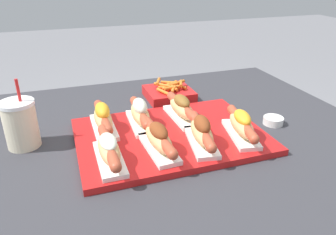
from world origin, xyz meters
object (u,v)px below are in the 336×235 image
object	(u,v)px
hot_dog_2	(202,132)
fries_basket	(169,93)
hot_dog_0	(109,149)
hot_dog_4	(103,118)
drink_cup	(21,124)
sauce_bowl	(273,120)
hot_dog_5	(140,114)
hot_dog_6	(182,108)
hot_dog_3	(242,125)
serving_tray	(170,136)
hot_dog_1	(159,139)

from	to	relation	value
hot_dog_2	fries_basket	xyz separation A→B (m)	(0.04, 0.38, -0.03)
hot_dog_0	hot_dog_4	bearing A→B (deg)	85.88
drink_cup	fries_basket	xyz separation A→B (m)	(0.49, 0.20, -0.05)
hot_dog_0	sauce_bowl	xyz separation A→B (m)	(0.52, 0.08, -0.04)
hot_dog_2	hot_dog_5	world-z (taller)	hot_dog_5
hot_dog_0	hot_dog_6	distance (m)	0.31
hot_dog_5	hot_dog_2	bearing A→B (deg)	-53.04
hot_dog_6	sauce_bowl	size ratio (longest dim) A/B	3.47
hot_dog_5	drink_cup	xyz separation A→B (m)	(-0.33, 0.01, 0.01)
fries_basket	hot_dog_2	bearing A→B (deg)	-96.00
hot_dog_2	sauce_bowl	size ratio (longest dim) A/B	3.43
hot_dog_2	hot_dog_3	xyz separation A→B (m)	(0.12, 0.00, -0.00)
hot_dog_3	sauce_bowl	bearing A→B (deg)	22.89
hot_dog_5	hot_dog_6	xyz separation A→B (m)	(0.13, 0.00, -0.00)
hot_dog_5	hot_dog_4	bearing A→B (deg)	177.11
hot_dog_4	fries_basket	bearing A→B (deg)	37.57
hot_dog_0	hot_dog_5	distance (m)	0.21
serving_tray	sauce_bowl	world-z (taller)	sauce_bowl
serving_tray	sauce_bowl	xyz separation A→B (m)	(0.34, -0.01, 0.00)
hot_dog_3	hot_dog_6	xyz separation A→B (m)	(-0.12, 0.16, 0.00)
hot_dog_0	hot_dog_5	xyz separation A→B (m)	(0.12, 0.17, 0.00)
hot_dog_5	drink_cup	world-z (taller)	drink_cup
hot_dog_2	drink_cup	distance (m)	0.48
drink_cup	fries_basket	distance (m)	0.53
serving_tray	hot_dog_4	distance (m)	0.20
sauce_bowl	fries_basket	bearing A→B (deg)	127.35
hot_dog_1	hot_dog_3	world-z (taller)	same
hot_dog_0	hot_dog_1	bearing A→B (deg)	4.06
fries_basket	drink_cup	bearing A→B (deg)	-157.31
hot_dog_3	sauce_bowl	distance (m)	0.17
serving_tray	hot_dog_3	xyz separation A→B (m)	(0.18, -0.08, 0.04)
hot_dog_3	sauce_bowl	size ratio (longest dim) A/B	3.41
hot_dog_5	drink_cup	size ratio (longest dim) A/B	1.12
hot_dog_3	hot_dog_5	world-z (taller)	hot_dog_5
hot_dog_3	hot_dog_5	xyz separation A→B (m)	(-0.25, 0.16, 0.00)
hot_dog_2	sauce_bowl	world-z (taller)	hot_dog_2
hot_dog_0	hot_dog_1	size ratio (longest dim) A/B	1.00
hot_dog_6	fries_basket	size ratio (longest dim) A/B	1.30
hot_dog_6	drink_cup	distance (m)	0.46
hot_dog_4	hot_dog_5	distance (m)	0.11
hot_dog_6	hot_dog_0	bearing A→B (deg)	-145.95
serving_tray	hot_dog_5	world-z (taller)	hot_dog_5
hot_dog_5	sauce_bowl	world-z (taller)	hot_dog_5
hot_dog_4	hot_dog_5	world-z (taller)	hot_dog_5
hot_dog_2	fries_basket	distance (m)	0.38
fries_basket	hot_dog_3	bearing A→B (deg)	-77.64
hot_dog_0	hot_dog_2	bearing A→B (deg)	1.16
sauce_bowl	hot_dog_1	bearing A→B (deg)	-170.49
hot_dog_1	hot_dog_2	world-z (taller)	hot_dog_2
serving_tray	hot_dog_6	size ratio (longest dim) A/B	2.44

